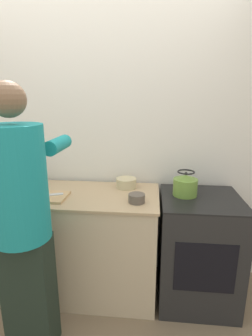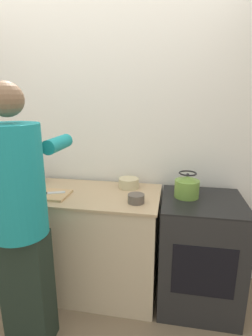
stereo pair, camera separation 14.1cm
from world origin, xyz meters
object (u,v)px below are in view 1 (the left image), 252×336
(person, at_px, (22,218))
(canister_jar, at_px, (31,177))
(bowl_prep, at_px, (126,183))
(cutting_board, at_px, (48,197))
(oven, at_px, (198,249))
(knife, at_px, (48,195))
(kettle, at_px, (185,185))

(person, height_order, canister_jar, person)
(bowl_prep, bearing_deg, cutting_board, -152.92)
(oven, bearing_deg, canister_jar, 173.57)
(oven, height_order, knife, knife)
(person, bearing_deg, oven, 26.02)
(oven, bearing_deg, bowl_prep, 162.68)
(cutting_board, distance_m, bowl_prep, 0.65)
(person, bearing_deg, bowl_prep, 53.71)
(person, height_order, kettle, person)
(bowl_prep, bearing_deg, kettle, -16.81)
(canister_jar, bearing_deg, bowl_prep, 1.82)
(knife, bearing_deg, kettle, -12.58)
(oven, bearing_deg, person, -153.98)
(oven, xyz_separation_m, canister_jar, (-1.44, 0.16, 0.52))
(person, distance_m, knife, 0.46)
(knife, xyz_separation_m, kettle, (1.06, 0.15, 0.07))
(oven, distance_m, kettle, 0.55)
(cutting_board, distance_m, canister_jar, 0.38)
(knife, distance_m, kettle, 1.07)
(oven, distance_m, person, 1.38)
(kettle, bearing_deg, oven, -19.25)
(canister_jar, bearing_deg, knife, -46.91)
(kettle, xyz_separation_m, canister_jar, (-1.31, 0.12, -0.01))
(person, height_order, bowl_prep, person)
(cutting_board, distance_m, kettle, 1.07)
(kettle, bearing_deg, cutting_board, -171.84)
(person, distance_m, cutting_board, 0.46)
(cutting_board, distance_m, knife, 0.01)
(knife, distance_m, canister_jar, 0.37)
(knife, bearing_deg, bowl_prep, 6.12)
(knife, height_order, bowl_prep, bowl_prep)
(knife, xyz_separation_m, bowl_prep, (0.58, 0.29, 0.02))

